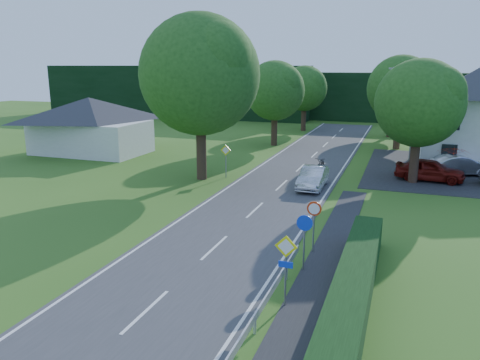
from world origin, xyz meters
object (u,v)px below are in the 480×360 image
at_px(motorcycle, 321,164).
at_px(parked_car_red, 430,170).
at_px(parked_car_silver_a, 460,165).
at_px(moving_car, 313,177).
at_px(parasol, 453,161).
at_px(streetlight, 411,116).

distance_m(motorcycle, parked_car_red, 7.81).
bearing_deg(parked_car_silver_a, parked_car_red, 116.67).
bearing_deg(moving_car, parked_car_red, 32.22).
xyz_separation_m(moving_car, parked_car_silver_a, (9.63, 7.43, 0.04)).
height_order(motorcycle, parasol, parasol).
distance_m(parked_car_red, parked_car_silver_a, 3.42).
bearing_deg(parked_car_red, moving_car, 129.30).
height_order(moving_car, parasol, parasol).
xyz_separation_m(streetlight, moving_car, (-5.91, -5.97, -3.70)).
bearing_deg(moving_car, parked_car_silver_a, 37.08).
bearing_deg(motorcycle, parasol, 12.96).
distance_m(moving_car, parked_car_red, 8.86).
bearing_deg(motorcycle, streetlight, 8.27).
bearing_deg(parked_car_red, parked_car_silver_a, -33.12).
height_order(moving_car, motorcycle, moving_car).
height_order(motorcycle, parked_car_silver_a, parked_car_silver_a).
relative_size(parked_car_silver_a, parasol, 1.96).
distance_m(streetlight, parked_car_red, 4.11).
bearing_deg(motorcycle, moving_car, -85.21).
relative_size(streetlight, parked_car_silver_a, 1.73).
distance_m(streetlight, parked_car_silver_a, 5.42).
height_order(streetlight, parked_car_red, streetlight).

